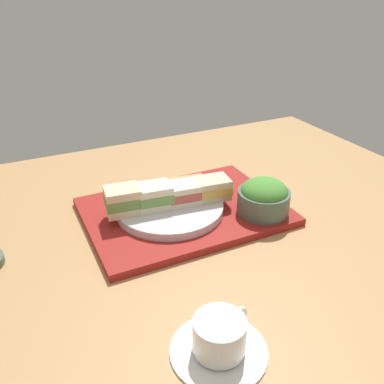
% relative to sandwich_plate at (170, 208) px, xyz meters
% --- Properties ---
extents(ground_plane, '(1.40, 1.00, 0.03)m').
position_rel_sandwich_plate_xyz_m(ground_plane, '(-0.01, 0.02, -0.04)').
color(ground_plane, tan).
extents(serving_tray, '(0.43, 0.31, 0.02)m').
position_rel_sandwich_plate_xyz_m(serving_tray, '(-0.03, 0.00, -0.02)').
color(serving_tray, maroon).
rests_on(serving_tray, ground_plane).
extents(sandwich_plate, '(0.24, 0.24, 0.02)m').
position_rel_sandwich_plate_xyz_m(sandwich_plate, '(0.00, 0.00, 0.00)').
color(sandwich_plate, silver).
rests_on(sandwich_plate, serving_tray).
extents(sandwich_nearmost, '(0.08, 0.07, 0.05)m').
position_rel_sandwich_plate_xyz_m(sandwich_nearmost, '(-0.10, 0.01, 0.03)').
color(sandwich_nearmost, beige).
rests_on(sandwich_nearmost, sandwich_plate).
extents(sandwich_inner_near, '(0.08, 0.07, 0.05)m').
position_rel_sandwich_plate_xyz_m(sandwich_inner_near, '(-0.03, 0.00, 0.03)').
color(sandwich_inner_near, '#EFE5C1').
rests_on(sandwich_inner_near, sandwich_plate).
extents(sandwich_inner_far, '(0.08, 0.07, 0.05)m').
position_rel_sandwich_plate_xyz_m(sandwich_inner_far, '(0.03, -0.00, 0.04)').
color(sandwich_inner_far, '#EFE5C1').
rests_on(sandwich_inner_far, sandwich_plate).
extents(sandwich_farmost, '(0.08, 0.07, 0.06)m').
position_rel_sandwich_plate_xyz_m(sandwich_farmost, '(0.10, -0.01, 0.04)').
color(sandwich_farmost, beige).
rests_on(sandwich_farmost, sandwich_plate).
extents(salad_bowl, '(0.11, 0.11, 0.08)m').
position_rel_sandwich_plate_xyz_m(salad_bowl, '(-0.18, 0.09, 0.03)').
color(salad_bowl, '#4C6051').
rests_on(salad_bowl, serving_tray).
extents(chopsticks_pair, '(0.20, 0.04, 0.01)m').
position_rel_sandwich_plate_xyz_m(chopsticks_pair, '(-0.04, -0.14, -0.01)').
color(chopsticks_pair, tan).
rests_on(chopsticks_pair, serving_tray).
extents(coffee_cup, '(0.14, 0.14, 0.06)m').
position_rel_sandwich_plate_xyz_m(coffee_cup, '(0.08, 0.37, -0.00)').
color(coffee_cup, white).
rests_on(coffee_cup, ground_plane).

